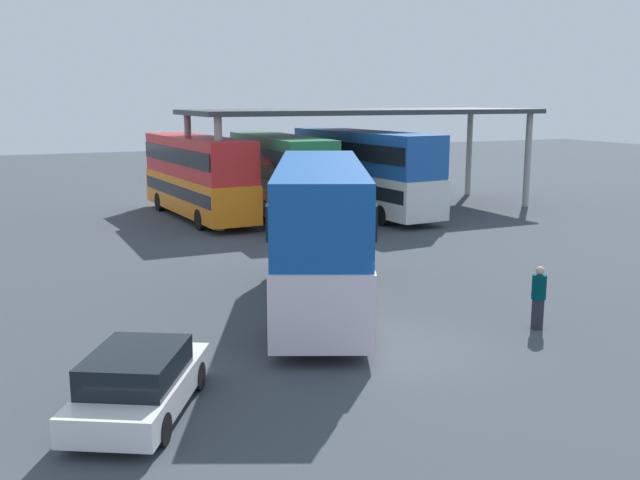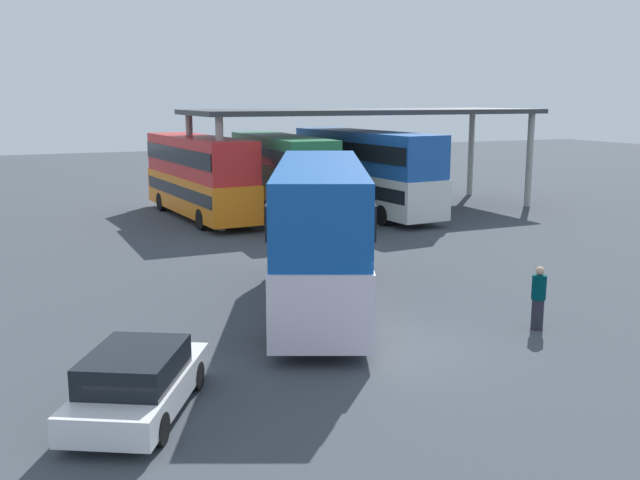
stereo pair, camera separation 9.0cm
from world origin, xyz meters
The scene contains 8 objects.
ground_plane centered at (0.00, 0.00, 0.00)m, with size 140.00×140.00×0.00m, color #393F46.
double_decker_main centered at (-0.23, 3.98, 2.32)m, with size 6.38×10.40×4.23m.
parked_hatchback centered at (-6.48, -1.40, 0.67)m, with size 3.50×4.37×1.35m.
double_decker_near_canopy centered at (0.62, 21.08, 2.28)m, with size 3.22×10.88×4.15m.
double_decker_mid_row centered at (4.38, 19.25, 2.31)m, with size 2.93×10.51×4.21m.
double_decker_far_right centered at (8.97, 18.87, 2.39)m, with size 3.54×11.39×4.37m.
depot_canopy centered at (9.62, 20.08, 5.14)m, with size 19.26×6.85×5.48m.
pedestrian_waiting centered at (4.19, -0.35, 0.86)m, with size 0.38×0.38×1.71m.
Camera 2 is at (-8.57, -14.80, 6.06)m, focal length 40.35 mm.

